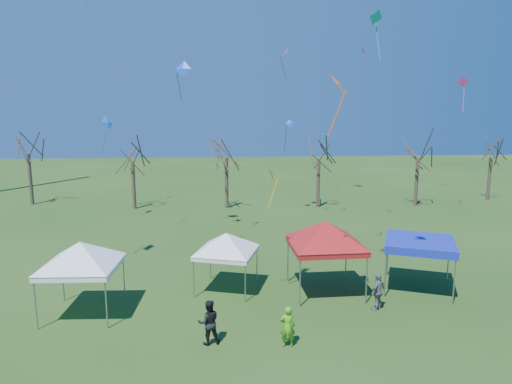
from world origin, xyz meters
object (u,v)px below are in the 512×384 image
(tree_2, at_px, (226,139))
(person_dark, at_px, (209,322))
(tree_0, at_px, (27,136))
(person_grey, at_px, (378,291))
(tree_3, at_px, (319,141))
(tree_5, at_px, (493,142))
(person_green, at_px, (288,326))
(tree_1, at_px, (132,145))
(tent_white_mid, at_px, (226,237))
(tent_blue, at_px, (420,244))
(tent_white_west, at_px, (80,247))
(tent_red, at_px, (326,226))
(tree_4, at_px, (419,141))

(tree_2, bearing_deg, person_dark, -92.51)
(tree_0, xyz_separation_m, person_grey, (24.90, -25.31, -5.63))
(tree_3, xyz_separation_m, tree_5, (17.69, 2.02, -0.35))
(person_green, bearing_deg, tree_1, -66.00)
(tent_white_mid, bearing_deg, tree_1, 112.30)
(tree_2, relative_size, person_grey, 4.76)
(tent_white_mid, bearing_deg, tree_0, 128.99)
(tree_0, relative_size, tree_1, 1.12)
(tree_1, xyz_separation_m, tent_blue, (17.62, -20.40, -3.44))
(tent_blue, distance_m, person_green, 9.04)
(tree_1, bearing_deg, person_green, -67.97)
(tree_2, relative_size, person_green, 5.10)
(tree_5, xyz_separation_m, tent_white_mid, (-26.41, -21.12, -3.00))
(tent_white_west, bearing_deg, tent_blue, 5.62)
(person_green, bearing_deg, person_grey, -145.47)
(tree_5, bearing_deg, tree_3, -173.48)
(tree_5, distance_m, person_dark, 38.23)
(tree_3, relative_size, tree_5, 1.06)
(tent_white_west, height_order, person_grey, tent_white_west)
(tree_3, distance_m, tree_5, 17.81)
(tent_red, distance_m, person_dark, 7.66)
(tree_2, xyz_separation_m, tree_5, (26.09, 1.69, -0.56))
(person_dark, distance_m, person_grey, 7.90)
(tent_red, distance_m, person_green, 6.23)
(tree_1, height_order, tent_white_mid, tree_1)
(tree_3, height_order, person_dark, tree_3)
(tent_white_west, bearing_deg, person_grey, -2.68)
(tree_0, height_order, person_green, tree_0)
(tent_white_west, bearing_deg, tree_4, 41.17)
(tree_0, height_order, tent_white_west, tree_0)
(tree_2, bearing_deg, tent_white_west, -107.04)
(tree_2, relative_size, tree_4, 1.04)
(tent_white_mid, distance_m, person_grey, 7.56)
(tree_1, distance_m, tent_red, 24.25)
(tree_0, bearing_deg, tent_blue, -39.86)
(tree_4, relative_size, tent_white_west, 1.83)
(tree_1, xyz_separation_m, tent_white_west, (1.75, -21.96, -2.72))
(tent_red, xyz_separation_m, person_dark, (-5.57, -4.63, -2.49))
(tree_2, bearing_deg, tree_3, -2.27)
(tree_0, relative_size, person_grey, 4.91)
(tree_3, bearing_deg, person_grey, -95.15)
(tent_white_west, distance_m, tent_blue, 15.96)
(person_green, bearing_deg, tree_4, -120.56)
(tree_1, height_order, tent_white_west, tree_1)
(tent_white_mid, relative_size, person_dark, 2.09)
(tree_5, xyz_separation_m, person_dark, (-27.18, -26.44, -4.85))
(person_grey, bearing_deg, tree_0, -86.38)
(tree_1, xyz_separation_m, tent_white_mid, (8.08, -19.70, -3.06))
(person_green, distance_m, person_grey, 5.36)
(tree_5, bearing_deg, tent_blue, -127.70)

